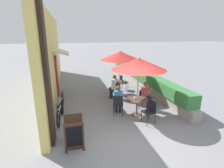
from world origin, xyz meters
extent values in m
plane|color=gray|center=(0.00, 0.00, 0.00)|extent=(120.00, 120.00, 0.00)
cube|color=#E0CC6B|center=(-2.55, 5.76, 2.10)|extent=(0.24, 11.52, 4.20)
cube|color=black|center=(-2.37, 0.60, 2.10)|extent=(0.12, 0.56, 4.20)
cube|color=maroon|center=(-2.39, 5.18, 1.05)|extent=(0.08, 0.96, 2.10)
cube|color=beige|center=(-2.08, 5.18, 2.35)|extent=(0.78, 1.80, 0.30)
cube|color=gray|center=(2.75, 5.66, 0.23)|extent=(0.44, 10.52, 0.45)
cube|color=#387A3D|center=(2.75, 5.66, 0.73)|extent=(0.60, 9.99, 0.56)
cylinder|color=brown|center=(0.86, 1.68, 0.01)|extent=(0.44, 0.44, 0.02)
cylinder|color=brown|center=(0.86, 1.68, 0.35)|extent=(0.06, 0.06, 0.68)
cylinder|color=brown|center=(0.86, 1.68, 0.69)|extent=(0.86, 0.86, 0.02)
cylinder|color=#B7B7BC|center=(0.86, 1.68, 1.16)|extent=(0.04, 0.04, 2.32)
cone|color=red|center=(0.86, 1.68, 2.14)|extent=(2.12, 2.12, 0.45)
sphere|color=#B7B7BC|center=(0.86, 1.68, 2.38)|extent=(0.07, 0.07, 0.07)
cube|color=black|center=(0.13, 1.93, 0.45)|extent=(0.51, 0.51, 0.04)
cube|color=black|center=(0.07, 1.76, 0.66)|extent=(0.37, 0.15, 0.42)
cylinder|color=black|center=(0.36, 2.05, 0.23)|extent=(0.02, 0.02, 0.45)
cylinder|color=black|center=(0.02, 2.16, 0.23)|extent=(0.02, 0.02, 0.45)
cylinder|color=black|center=(0.24, 1.71, 0.23)|extent=(0.02, 0.02, 0.45)
cylinder|color=black|center=(-0.10, 1.82, 0.23)|extent=(0.02, 0.02, 0.45)
cylinder|color=#23232D|center=(0.26, 2.08, 0.24)|extent=(0.11, 0.11, 0.47)
cylinder|color=#23232D|center=(0.11, 2.13, 0.24)|extent=(0.11, 0.11, 0.47)
cube|color=#23232D|center=(0.16, 2.02, 0.53)|extent=(0.40, 0.44, 0.12)
cube|color=teal|center=(0.12, 1.92, 0.78)|extent=(0.39, 0.32, 0.50)
sphere|color=brown|center=(0.13, 1.93, 1.15)|extent=(0.20, 0.20, 0.20)
cube|color=black|center=(1.00, 0.93, 0.45)|extent=(0.47, 0.47, 0.04)
cube|color=black|center=(1.18, 0.96, 0.66)|extent=(0.10, 0.38, 0.42)
cylinder|color=black|center=(0.79, 1.07, 0.23)|extent=(0.02, 0.02, 0.45)
cylinder|color=black|center=(0.86, 0.71, 0.23)|extent=(0.02, 0.02, 0.45)
cylinder|color=black|center=(1.14, 1.14, 0.23)|extent=(0.02, 0.02, 0.45)
cylinder|color=black|center=(1.21, 0.78, 0.23)|extent=(0.02, 0.02, 0.45)
cube|color=black|center=(1.44, 2.19, 0.45)|extent=(0.56, 0.56, 0.04)
cube|color=black|center=(1.32, 2.33, 0.66)|extent=(0.31, 0.27, 0.42)
cylinder|color=black|center=(1.42, 1.93, 0.23)|extent=(0.02, 0.02, 0.45)
cylinder|color=black|center=(1.69, 2.17, 0.23)|extent=(0.02, 0.02, 0.45)
cylinder|color=black|center=(1.18, 2.20, 0.23)|extent=(0.02, 0.02, 0.45)
cylinder|color=black|center=(1.46, 2.44, 0.23)|extent=(0.02, 0.02, 0.45)
cylinder|color=#23232D|center=(1.49, 2.00, 0.24)|extent=(0.11, 0.11, 0.47)
cylinder|color=#23232D|center=(1.62, 2.10, 0.24)|extent=(0.11, 0.11, 0.47)
cube|color=#23232D|center=(1.50, 2.12, 0.53)|extent=(0.46, 0.47, 0.12)
cube|color=#AD424C|center=(1.42, 2.20, 0.78)|extent=(0.40, 0.39, 0.50)
sphere|color=brown|center=(1.44, 2.19, 1.15)|extent=(0.20, 0.20, 0.20)
cylinder|color=white|center=(0.75, 1.70, 0.75)|extent=(0.07, 0.07, 0.09)
cylinder|color=brown|center=(0.92, 4.37, 0.01)|extent=(0.44, 0.44, 0.02)
cylinder|color=brown|center=(0.92, 4.37, 0.35)|extent=(0.06, 0.06, 0.68)
cylinder|color=brown|center=(0.92, 4.37, 0.69)|extent=(0.86, 0.86, 0.02)
cylinder|color=#B7B7BC|center=(0.92, 4.37, 1.16)|extent=(0.04, 0.04, 2.32)
cone|color=red|center=(0.92, 4.37, 2.14)|extent=(2.12, 2.12, 0.45)
sphere|color=#B7B7BC|center=(0.92, 4.37, 2.38)|extent=(0.07, 0.07, 0.07)
cube|color=black|center=(1.38, 4.98, 0.45)|extent=(0.56, 0.56, 0.04)
cube|color=black|center=(1.24, 5.09, 0.66)|extent=(0.25, 0.32, 0.42)
cylinder|color=black|center=(1.42, 4.73, 0.23)|extent=(0.02, 0.02, 0.45)
cylinder|color=black|center=(1.64, 5.02, 0.23)|extent=(0.02, 0.02, 0.45)
cylinder|color=black|center=(1.13, 4.95, 0.23)|extent=(0.02, 0.02, 0.45)
cylinder|color=black|center=(1.35, 5.23, 0.23)|extent=(0.02, 0.02, 0.45)
cube|color=black|center=(0.46, 3.75, 0.45)|extent=(0.56, 0.56, 0.04)
cube|color=black|center=(0.61, 3.64, 0.66)|extent=(0.25, 0.32, 0.42)
cylinder|color=black|center=(0.42, 4.00, 0.23)|extent=(0.02, 0.02, 0.45)
cylinder|color=black|center=(0.21, 3.71, 0.23)|extent=(0.02, 0.02, 0.45)
cylinder|color=black|center=(0.71, 3.79, 0.23)|extent=(0.02, 0.02, 0.45)
cylinder|color=black|center=(0.50, 3.50, 0.23)|extent=(0.02, 0.02, 0.45)
cylinder|color=#23232D|center=(0.36, 3.92, 0.24)|extent=(0.11, 0.11, 0.47)
cylinder|color=#23232D|center=(0.27, 3.79, 0.24)|extent=(0.11, 0.11, 0.47)
cube|color=#23232D|center=(0.39, 3.80, 0.53)|extent=(0.47, 0.46, 0.12)
cube|color=white|center=(0.48, 3.74, 0.78)|extent=(0.38, 0.40, 0.50)
sphere|color=brown|center=(0.46, 3.75, 1.15)|extent=(0.20, 0.20, 0.20)
cylinder|color=#232328|center=(1.08, 4.39, 0.75)|extent=(0.07, 0.07, 0.09)
torus|color=black|center=(-2.16, 2.49, 0.32)|extent=(0.11, 0.65, 0.64)
torus|color=black|center=(-2.24, 1.45, 0.32)|extent=(0.11, 0.65, 0.64)
cylinder|color=silver|center=(-2.20, 1.97, 0.50)|extent=(0.10, 0.81, 0.04)
cylinder|color=silver|center=(-2.21, 1.78, 0.34)|extent=(0.08, 0.60, 0.39)
cylinder|color=silver|center=(-2.22, 1.68, 0.60)|extent=(0.04, 0.04, 0.23)
cube|color=black|center=(-2.22, 1.68, 0.71)|extent=(0.12, 0.23, 0.05)
cylinder|color=silver|center=(-2.16, 2.44, 0.66)|extent=(0.06, 0.46, 0.03)
torus|color=black|center=(-2.12, 3.66, 0.33)|extent=(0.06, 0.65, 0.65)
torus|color=black|center=(-2.12, 2.61, 0.33)|extent=(0.06, 0.65, 0.65)
cylinder|color=#B21E1E|center=(-2.12, 3.14, 0.50)|extent=(0.05, 0.81, 0.04)
cylinder|color=#B21E1E|center=(-2.12, 2.95, 0.34)|extent=(0.04, 0.60, 0.39)
cylinder|color=#B21E1E|center=(-2.12, 2.85, 0.60)|extent=(0.04, 0.04, 0.23)
cube|color=black|center=(-2.12, 2.85, 0.72)|extent=(0.10, 0.22, 0.05)
cylinder|color=#B21E1E|center=(-2.12, 3.61, 0.67)|extent=(0.03, 0.46, 0.03)
cube|color=#422819|center=(-1.74, 0.32, 0.48)|extent=(0.54, 0.24, 0.95)
cube|color=black|center=(-1.74, 0.34, 0.50)|extent=(0.45, 0.17, 0.72)
cube|color=#422819|center=(-1.74, -0.08, 0.48)|extent=(0.54, 0.24, 0.95)
cube|color=black|center=(-1.74, -0.10, 0.50)|extent=(0.45, 0.17, 0.72)
cube|color=#422819|center=(-1.49, 0.12, 0.01)|extent=(0.07, 0.48, 0.02)
cube|color=#422819|center=(-1.99, 0.13, 0.01)|extent=(0.07, 0.48, 0.02)
camera|label=1|loc=(-1.78, -4.48, 3.26)|focal=28.00mm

